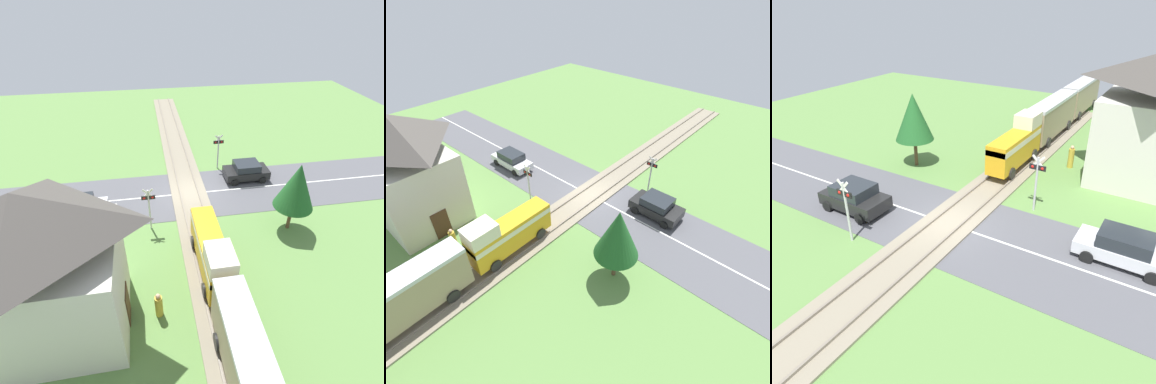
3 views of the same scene
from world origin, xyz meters
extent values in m
plane|color=#5B8442|center=(0.00, 0.00, 0.00)|extent=(60.00, 60.00, 0.00)
cube|color=#515156|center=(0.00, 0.00, 0.01)|extent=(48.00, 6.40, 0.02)
cube|color=silver|center=(0.00, 0.00, 0.02)|extent=(48.00, 0.12, 0.00)
cube|color=gray|center=(0.00, 0.00, 0.06)|extent=(2.80, 48.00, 0.12)
cube|color=slate|center=(-0.72, 0.00, 0.18)|extent=(0.10, 48.00, 0.12)
cube|color=slate|center=(0.72, 0.00, 0.18)|extent=(0.10, 48.00, 0.12)
cube|color=gold|center=(0.00, 7.89, 1.57)|extent=(1.35, 5.67, 1.90)
cube|color=beige|center=(0.00, 7.89, 2.09)|extent=(1.37, 5.67, 0.36)
cube|color=beige|center=(0.00, 9.82, 2.97)|extent=(1.35, 1.81, 0.90)
cylinder|color=black|center=(-0.72, 6.08, 0.62)|extent=(0.14, 0.76, 0.76)
cylinder|color=black|center=(0.72, 6.08, 0.62)|extent=(0.14, 0.76, 0.76)
cylinder|color=black|center=(-0.72, 9.71, 0.62)|extent=(0.14, 0.76, 0.76)
cylinder|color=black|center=(0.72, 9.71, 0.62)|extent=(0.14, 0.76, 0.76)
cube|color=#BCBCC1|center=(0.00, 14.93, 3.14)|extent=(1.41, 7.61, 0.24)
cylinder|color=black|center=(-0.72, 12.50, 0.62)|extent=(0.14, 0.76, 0.76)
cylinder|color=black|center=(0.72, 12.50, 0.62)|extent=(0.14, 0.76, 0.76)
cube|color=black|center=(-5.15, -1.44, 0.63)|extent=(3.71, 1.86, 0.67)
cube|color=#23282D|center=(-5.15, -1.44, 1.26)|extent=(2.04, 1.71, 0.58)
cylinder|color=black|center=(-3.94, -0.51, 0.30)|extent=(0.60, 0.18, 0.60)
cylinder|color=black|center=(-3.94, -2.37, 0.30)|extent=(0.60, 0.18, 0.60)
cylinder|color=black|center=(-6.35, -0.51, 0.30)|extent=(0.60, 0.18, 0.60)
cylinder|color=black|center=(-6.35, -2.37, 0.30)|extent=(0.60, 0.18, 0.60)
cube|color=silver|center=(8.25, 1.44, 0.60)|extent=(4.13, 1.64, 0.60)
cube|color=#23282D|center=(8.25, 1.44, 1.21)|extent=(2.27, 1.51, 0.62)
cylinder|color=black|center=(6.90, 0.62, 0.30)|extent=(0.60, 0.18, 0.60)
cylinder|color=black|center=(6.90, 2.26, 0.30)|extent=(0.60, 0.18, 0.60)
cylinder|color=black|center=(9.59, 0.62, 0.30)|extent=(0.60, 0.18, 0.60)
cylinder|color=black|center=(9.59, 2.26, 0.30)|extent=(0.60, 0.18, 0.60)
cylinder|color=#B7B7B7|center=(-3.19, -3.63, 1.57)|extent=(0.12, 0.12, 3.14)
cube|color=black|center=(-3.19, -3.63, 2.58)|extent=(0.90, 0.08, 0.28)
sphere|color=red|center=(-3.46, -3.63, 2.58)|extent=(0.18, 0.18, 0.18)
sphere|color=red|center=(-2.92, -3.63, 2.58)|extent=(0.18, 0.18, 0.18)
cube|color=silver|center=(-3.19, -3.63, 2.89)|extent=(0.72, 0.04, 0.72)
cube|color=silver|center=(-3.19, -3.63, 2.89)|extent=(0.72, 0.04, 0.72)
cylinder|color=#B7B7B7|center=(3.19, 3.63, 1.57)|extent=(0.12, 0.12, 3.14)
cube|color=black|center=(3.19, 3.63, 2.58)|extent=(0.90, 0.08, 0.28)
sphere|color=red|center=(3.46, 3.63, 2.58)|extent=(0.18, 0.18, 0.18)
sphere|color=red|center=(2.92, 3.63, 2.58)|extent=(0.18, 0.18, 0.18)
cube|color=silver|center=(3.19, 3.63, 2.89)|extent=(0.72, 0.04, 0.72)
cube|color=silver|center=(3.19, 3.63, 2.89)|extent=(0.72, 0.04, 0.72)
cube|color=beige|center=(7.77, 10.20, 2.65)|extent=(6.33, 4.98, 5.30)
pyramid|color=#47423D|center=(7.77, 10.20, 7.09)|extent=(6.83, 5.38, 1.79)
cube|color=#472D1E|center=(4.59, 10.20, 1.05)|extent=(0.06, 1.10, 2.10)
cylinder|color=gold|center=(3.12, 10.29, 0.67)|extent=(0.39, 0.39, 1.33)
sphere|color=tan|center=(3.12, 10.29, 1.46)|extent=(0.24, 0.24, 0.24)
cylinder|color=brown|center=(-6.07, 5.10, 0.94)|extent=(0.24, 0.24, 1.88)
cone|color=#1E5623|center=(-6.07, 5.10, 3.41)|extent=(2.56, 2.56, 3.07)
camera|label=1|loc=(2.97, 19.39, 13.78)|focal=28.00mm
camera|label=2|loc=(-12.14, 15.16, 14.91)|focal=28.00mm
camera|label=3|loc=(9.21, -13.44, 10.63)|focal=35.00mm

